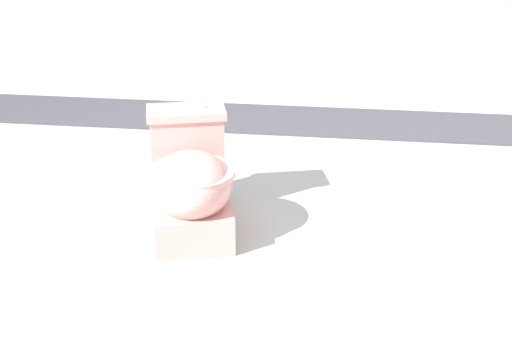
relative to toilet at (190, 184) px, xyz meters
name	(u,v)px	position (x,y,z in m)	size (l,w,h in m)	color
ground_plane	(230,207)	(-0.23, 0.14, -0.22)	(14.00, 14.00, 0.00)	#A8A59E
gravel_strip	(338,122)	(-1.52, 0.64, -0.21)	(0.56, 8.00, 0.01)	#423F44
toilet	(190,184)	(0.00, 0.00, 0.00)	(0.71, 0.52, 0.52)	#E09E93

